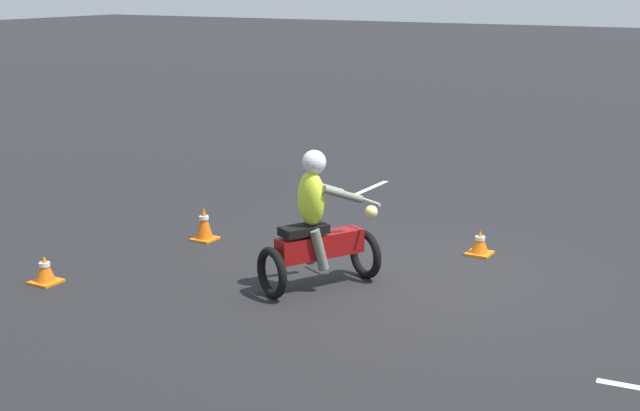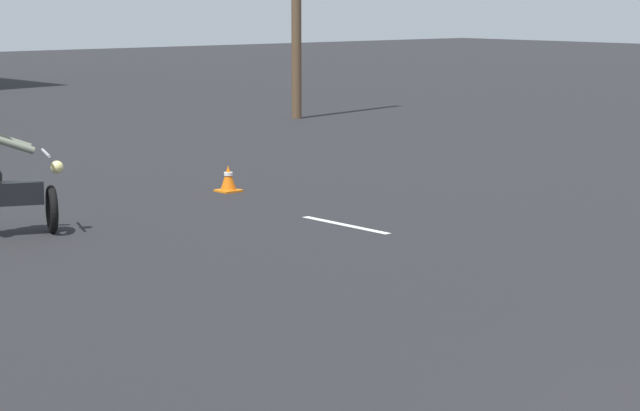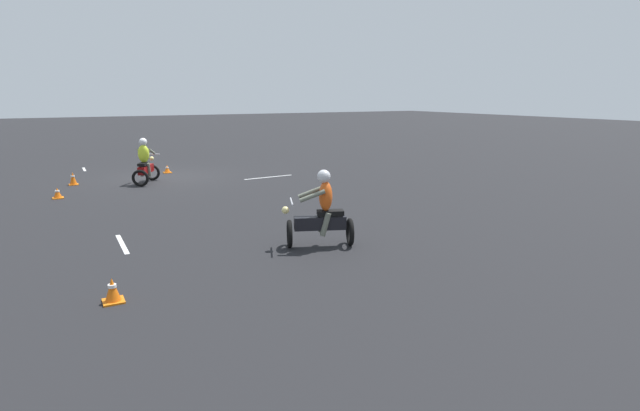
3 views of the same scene
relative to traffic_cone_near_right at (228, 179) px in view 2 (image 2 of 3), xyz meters
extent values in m
torus|color=black|center=(-3.64, -1.28, 0.11)|extent=(0.31, 0.59, 0.60)
cylinder|color=silver|center=(-3.69, -1.26, 0.81)|extent=(0.29, 0.66, 0.04)
sphere|color=#F2E08C|center=(-3.57, -1.31, 0.63)|extent=(0.21, 0.21, 0.16)
cylinder|color=slate|center=(-4.16, -1.29, 0.96)|extent=(0.54, 0.29, 0.27)
cylinder|color=slate|center=(-4.01, -0.92, 0.96)|extent=(0.54, 0.29, 0.27)
cube|color=orange|center=(0.00, 0.00, -0.18)|extent=(0.32, 0.32, 0.03)
cone|color=orange|center=(0.00, 0.00, 0.02)|extent=(0.24, 0.24, 0.37)
cylinder|color=white|center=(0.00, 0.00, 0.08)|extent=(0.13, 0.13, 0.05)
cube|color=silver|center=(-0.54, -3.23, -0.19)|extent=(0.10, 1.60, 0.01)
camera|label=1|loc=(-7.30, -2.24, 3.35)|focal=50.00mm
camera|label=2|loc=(-11.00, -14.93, 2.68)|focal=70.00mm
camera|label=3|loc=(0.62, 7.97, 3.00)|focal=28.00mm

